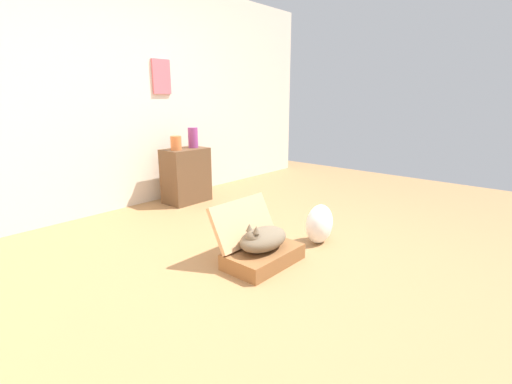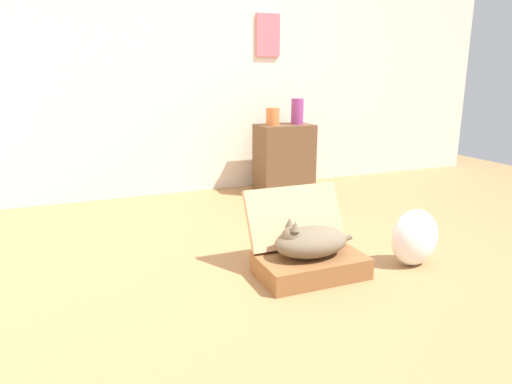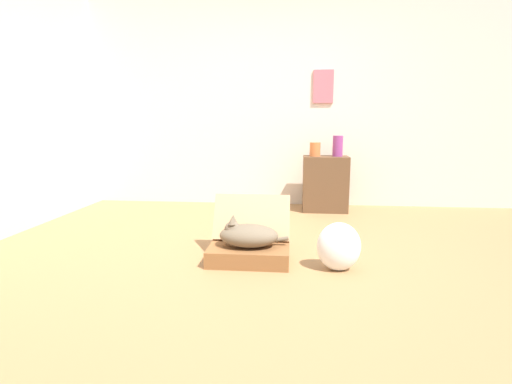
{
  "view_description": "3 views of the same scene",
  "coord_description": "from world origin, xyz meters",
  "views": [
    {
      "loc": [
        -2.1,
        -1.64,
        1.26
      ],
      "look_at": [
        0.11,
        0.29,
        0.49
      ],
      "focal_mm": 25.42,
      "sensor_mm": 36.0,
      "label": 1
    },
    {
      "loc": [
        -1.33,
        -2.14,
        1.13
      ],
      "look_at": [
        -0.21,
        0.59,
        0.37
      ],
      "focal_mm": 32.35,
      "sensor_mm": 36.0,
      "label": 2
    },
    {
      "loc": [
        0.21,
        -2.68,
        1.02
      ],
      "look_at": [
        -0.11,
        0.63,
        0.43
      ],
      "focal_mm": 26.48,
      "sensor_mm": 36.0,
      "label": 3
    }
  ],
  "objects": [
    {
      "name": "ground_plane",
      "position": [
        0.0,
        0.0,
        0.0
      ],
      "size": [
        7.68,
        7.68,
        0.0
      ],
      "primitive_type": "plane",
      "color": "#9E7247",
      "rests_on": "ground"
    },
    {
      "name": "wall_back",
      "position": [
        0.0,
        2.26,
        1.3
      ],
      "size": [
        6.4,
        0.15,
        2.6
      ],
      "color": "beige",
      "rests_on": "ground"
    },
    {
      "name": "suitcase_base",
      "position": [
        -0.11,
        0.02,
        0.06
      ],
      "size": [
        0.61,
        0.37,
        0.12
      ],
      "primitive_type": "cube",
      "color": "brown",
      "rests_on": "ground"
    },
    {
      "name": "suitcase_lid",
      "position": [
        -0.11,
        0.23,
        0.3
      ],
      "size": [
        0.61,
        0.2,
        0.35
      ],
      "primitive_type": "cube",
      "rotation": [
        1.1,
        0.0,
        0.0
      ],
      "color": "tan",
      "rests_on": "suitcase_base"
    },
    {
      "name": "cat",
      "position": [
        -0.12,
        0.02,
        0.21
      ],
      "size": [
        0.52,
        0.28,
        0.23
      ],
      "color": "brown",
      "rests_on": "suitcase_base"
    },
    {
      "name": "plastic_bag_white",
      "position": [
        0.55,
        -0.08,
        0.17
      ],
      "size": [
        0.31,
        0.2,
        0.35
      ],
      "primitive_type": "ellipsoid",
      "color": "white",
      "rests_on": "ground"
    },
    {
      "name": "side_table",
      "position": [
        0.6,
        1.85,
        0.33
      ],
      "size": [
        0.53,
        0.35,
        0.66
      ],
      "primitive_type": "cube",
      "color": "brown",
      "rests_on": "ground"
    },
    {
      "name": "vase_tall",
      "position": [
        0.47,
        1.84,
        0.74
      ],
      "size": [
        0.13,
        0.13,
        0.16
      ],
      "primitive_type": "cylinder",
      "color": "#CC6B38",
      "rests_on": "side_table"
    },
    {
      "name": "vase_short",
      "position": [
        0.74,
        1.85,
        0.78
      ],
      "size": [
        0.12,
        0.12,
        0.24
      ],
      "primitive_type": "cylinder",
      "color": "#8C387A",
      "rests_on": "side_table"
    }
  ]
}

